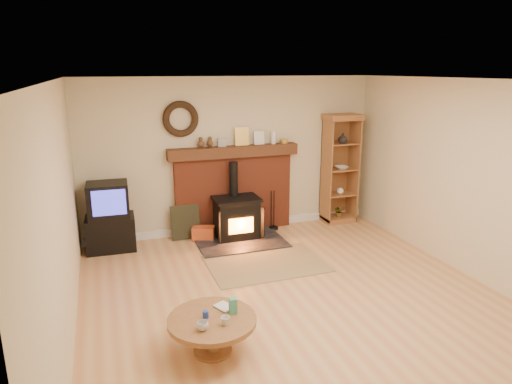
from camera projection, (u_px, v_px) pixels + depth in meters
name	position (u px, v px, depth m)	size (l,w,h in m)	color
ground	(297.00, 302.00, 5.49)	(5.50, 5.50, 0.00)	tan
room_shell	(296.00, 161.00, 5.12)	(5.02, 5.52, 2.61)	beige
chimney_breast	(234.00, 186.00, 7.71)	(2.20, 0.22, 1.78)	brown
wood_stove	(237.00, 219.00, 7.45)	(1.40, 1.00, 1.25)	black
area_rug	(266.00, 264.00, 6.55)	(1.64, 1.13, 0.01)	brown
tv_unit	(110.00, 218.00, 6.96)	(0.74, 0.54, 1.06)	black
curio_cabinet	(339.00, 169.00, 8.17)	(0.63, 0.45, 1.95)	brown
firelog_box	(204.00, 233.00, 7.46)	(0.35, 0.22, 0.22)	orange
leaning_painting	(185.00, 222.00, 7.47)	(0.47, 0.03, 0.57)	black
fire_tools	(273.00, 223.00, 7.95)	(0.16, 0.16, 0.70)	black
coffee_table	(212.00, 324.00, 4.44)	(0.87, 0.87, 0.53)	brown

